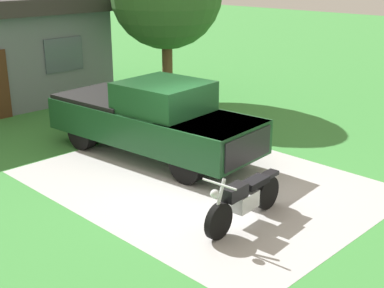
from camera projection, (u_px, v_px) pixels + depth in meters
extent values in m
plane|color=#3C8A3C|center=(201.00, 182.00, 11.43)|extent=(80.00, 80.00, 0.00)
cube|color=#B1B1B1|center=(201.00, 182.00, 11.43)|extent=(5.57, 7.29, 0.01)
cylinder|color=black|center=(219.00, 221.00, 8.98)|extent=(0.67, 0.17, 0.66)
cylinder|color=black|center=(267.00, 193.00, 10.10)|extent=(0.67, 0.17, 0.66)
cube|color=silver|center=(245.00, 201.00, 9.53)|extent=(0.58, 0.30, 0.32)
cube|color=black|center=(235.00, 192.00, 9.18)|extent=(0.54, 0.30, 0.24)
cube|color=black|center=(255.00, 182.00, 9.66)|extent=(0.62, 0.33, 0.12)
cube|color=black|center=(268.00, 175.00, 9.98)|extent=(0.49, 0.24, 0.08)
cylinder|color=silver|center=(219.00, 202.00, 8.86)|extent=(0.33, 0.09, 0.77)
cylinder|color=silver|center=(219.00, 184.00, 8.76)|extent=(0.10, 0.70, 0.04)
sphere|color=silver|center=(215.00, 194.00, 8.72)|extent=(0.16, 0.16, 0.16)
cylinder|color=black|center=(231.00, 145.00, 12.47)|extent=(0.38, 0.86, 0.84)
cylinder|color=black|center=(187.00, 165.00, 11.27)|extent=(0.38, 0.86, 0.84)
cylinder|color=black|center=(129.00, 119.00, 14.57)|extent=(0.38, 0.86, 0.84)
cylinder|color=black|center=(82.00, 133.00, 13.37)|extent=(0.38, 0.86, 0.84)
cube|color=#194723|center=(152.00, 124.00, 12.83)|extent=(2.52, 5.76, 0.80)
cube|color=#194723|center=(213.00, 126.00, 11.62)|extent=(2.07, 2.07, 0.20)
cube|color=#194723|center=(164.00, 97.00, 12.34)|extent=(1.97, 2.06, 0.70)
cube|color=#3F4C56|center=(190.00, 106.00, 11.89)|extent=(1.71, 0.32, 0.60)
cube|color=black|center=(109.00, 104.00, 13.67)|extent=(2.12, 2.57, 0.50)
cube|color=black|center=(247.00, 148.00, 11.16)|extent=(1.70, 0.26, 0.64)
cylinder|color=brown|center=(167.00, 66.00, 18.07)|extent=(0.36, 0.36, 2.33)
cube|color=#4C5966|center=(64.00, 55.00, 17.17)|extent=(1.40, 0.06, 1.10)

